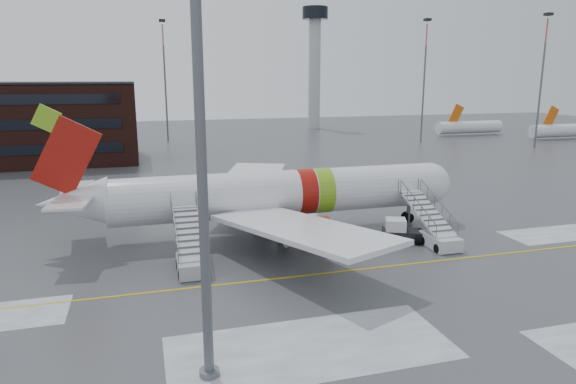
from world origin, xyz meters
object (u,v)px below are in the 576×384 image
object	(u,v)px
airliner	(271,194)
light_mast_near	(200,115)
pushback_tug	(400,231)
airstair_fwd	(436,232)
airstair_aft	(191,255)

from	to	relation	value
airliner	light_mast_near	bearing A→B (deg)	-111.50
pushback_tug	airstair_fwd	bearing A→B (deg)	-37.76
airstair_fwd	airstair_aft	distance (m)	19.14
pushback_tug	light_mast_near	bearing A→B (deg)	-139.11
airstair_aft	light_mast_near	world-z (taller)	light_mast_near
airstair_aft	pushback_tug	size ratio (longest dim) A/B	2.14
airstair_aft	light_mast_near	distance (m)	17.02
pushback_tug	airstair_aft	bearing A→B (deg)	-174.21
airstair_fwd	pushback_tug	size ratio (longest dim) A/B	2.14
airstair_fwd	pushback_tug	distance (m)	2.82
airstair_aft	pushback_tug	bearing A→B (deg)	5.79
airstair_fwd	pushback_tug	xyz separation A→B (m)	(-2.22, 1.72, -0.26)
light_mast_near	airliner	bearing A→B (deg)	68.50
pushback_tug	light_mast_near	size ratio (longest dim) A/B	0.16
airstair_aft	pushback_tug	world-z (taller)	airstair_aft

